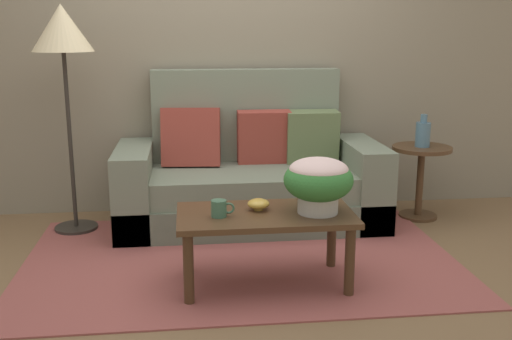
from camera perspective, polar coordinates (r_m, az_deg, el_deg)
The scene contains 11 objects.
ground_plane at distance 3.79m, azimuth -1.37°, elevation -9.10°, with size 14.00×14.00×0.00m, color brown.
wall_back at distance 4.83m, azimuth -2.99°, elevation 13.22°, with size 6.40×0.12×2.87m, color gray.
area_rug at distance 3.88m, azimuth -1.51°, elevation -8.50°, with size 2.74×1.77×0.01m, color #994C47.
couch at distance 4.53m, azimuth -0.58°, elevation -0.85°, with size 1.97×0.86×1.14m.
coffee_table at distance 3.40m, azimuth 0.91°, elevation -5.17°, with size 1.00×0.53×0.44m.
side_table at distance 4.78m, azimuth 15.50°, elevation 0.11°, with size 0.45×0.45×0.57m.
floor_lamp at distance 4.39m, azimuth -18.02°, elevation 11.75°, with size 0.42×0.42×1.62m.
potted_plant at distance 3.34m, azimuth 6.00°, elevation -0.94°, with size 0.39×0.39×0.32m.
coffee_mug at distance 3.30m, azimuth -3.52°, elevation -3.70°, with size 0.13×0.09×0.09m.
snack_bowl at distance 3.41m, azimuth 0.23°, elevation -3.27°, with size 0.13×0.13×0.07m.
table_vase at distance 4.71m, azimuth 15.69°, elevation 3.37°, with size 0.11×0.11×0.25m.
Camera 1 is at (-0.32, -3.49, 1.45)m, focal length 41.78 mm.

